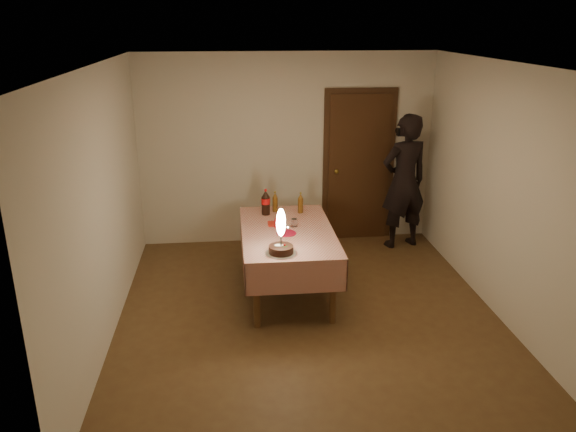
# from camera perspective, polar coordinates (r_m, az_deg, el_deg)

# --- Properties ---
(ground) EXTENTS (4.00, 4.50, 0.01)m
(ground) POSITION_cam_1_polar(r_m,az_deg,el_deg) (6.07, 2.14, -10.16)
(ground) COLOR brown
(ground) RESTS_ON ground
(room_shell) EXTENTS (4.04, 4.54, 2.62)m
(room_shell) POSITION_cam_1_polar(r_m,az_deg,el_deg) (5.52, 2.59, 5.36)
(room_shell) COLOR beige
(room_shell) RESTS_ON ground
(dining_table) EXTENTS (1.02, 1.72, 0.77)m
(dining_table) POSITION_cam_1_polar(r_m,az_deg,el_deg) (6.29, -0.05, -2.32)
(dining_table) COLOR brown
(dining_table) RESTS_ON ground
(birthday_cake) EXTENTS (0.31, 0.31, 0.48)m
(birthday_cake) POSITION_cam_1_polar(r_m,az_deg,el_deg) (5.60, -0.71, -2.57)
(birthday_cake) COLOR white
(birthday_cake) RESTS_ON dining_table
(red_plate) EXTENTS (0.22, 0.22, 0.01)m
(red_plate) POSITION_cam_1_polar(r_m,az_deg,el_deg) (6.16, -0.17, -1.74)
(red_plate) COLOR #B20C29
(red_plate) RESTS_ON dining_table
(red_cup) EXTENTS (0.08, 0.08, 0.10)m
(red_cup) POSITION_cam_1_polar(r_m,az_deg,el_deg) (6.31, -1.03, -0.76)
(red_cup) COLOR #B30C18
(red_cup) RESTS_ON dining_table
(clear_cup) EXTENTS (0.07, 0.07, 0.09)m
(clear_cup) POSITION_cam_1_polar(r_m,az_deg,el_deg) (6.35, 0.63, -0.68)
(clear_cup) COLOR silver
(clear_cup) RESTS_ON dining_table
(napkin_stack) EXTENTS (0.15, 0.15, 0.02)m
(napkin_stack) POSITION_cam_1_polar(r_m,az_deg,el_deg) (6.42, -1.37, -0.79)
(napkin_stack) COLOR red
(napkin_stack) RESTS_ON dining_table
(cola_bottle) EXTENTS (0.10, 0.10, 0.32)m
(cola_bottle) POSITION_cam_1_polar(r_m,az_deg,el_deg) (6.71, -2.28, 1.40)
(cola_bottle) COLOR black
(cola_bottle) RESTS_ON dining_table
(amber_bottle_left) EXTENTS (0.06, 0.06, 0.26)m
(amber_bottle_left) POSITION_cam_1_polar(r_m,az_deg,el_deg) (6.83, -1.32, 1.42)
(amber_bottle_left) COLOR #5C370F
(amber_bottle_left) RESTS_ON dining_table
(amber_bottle_right) EXTENTS (0.06, 0.06, 0.26)m
(amber_bottle_right) POSITION_cam_1_polar(r_m,az_deg,el_deg) (6.78, 1.28, 1.30)
(amber_bottle_right) COLOR #5C370F
(amber_bottle_right) RESTS_ON dining_table
(photographer) EXTENTS (0.76, 0.60, 1.84)m
(photographer) POSITION_cam_1_polar(r_m,az_deg,el_deg) (7.72, 11.71, 3.44)
(photographer) COLOR black
(photographer) RESTS_ON ground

